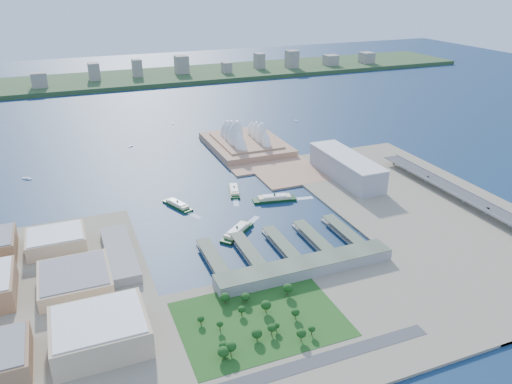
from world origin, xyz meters
name	(u,v)px	position (x,y,z in m)	size (l,w,h in m)	color
ground	(247,223)	(0.00, 0.00, 0.00)	(3000.00, 3000.00, 0.00)	#0D2341
west_land	(40,315)	(-250.00, -105.00, 1.50)	(220.00, 390.00, 3.00)	gray
south_land	(328,318)	(0.00, -210.00, 1.50)	(720.00, 180.00, 3.00)	gray
east_land	(423,207)	(240.00, -50.00, 1.50)	(240.00, 500.00, 3.00)	gray
peninsula	(251,150)	(107.50, 260.00, 1.50)	(135.00, 220.00, 3.00)	#A47759
far_shore	(129,79)	(0.00, 980.00, 6.00)	(2200.00, 260.00, 12.00)	#2D4926
opera_house	(246,131)	(105.00, 280.00, 32.00)	(134.00, 180.00, 58.00)	white
toaster_building	(346,167)	(195.00, 80.00, 20.50)	(45.00, 155.00, 35.00)	#95959A
expressway	(464,198)	(300.00, -60.00, 8.93)	(26.00, 340.00, 11.85)	gray
west_buildings	(37,282)	(-250.00, -70.00, 16.50)	(200.00, 280.00, 27.00)	#926A49
ferry_wharves	(281,245)	(14.00, -75.00, 4.65)	(184.00, 90.00, 9.30)	#475440
terminal_building	(306,267)	(15.00, -135.00, 9.00)	(200.00, 28.00, 12.00)	gray
park	(260,312)	(-60.00, -190.00, 11.00)	(150.00, 110.00, 16.00)	#194714
far_skyline	(128,69)	(0.00, 960.00, 39.50)	(1900.00, 140.00, 55.00)	gray
ferry_a	(177,204)	(-72.11, 80.86, 5.02)	(13.51, 53.08, 10.04)	black
ferry_b	(234,189)	(17.22, 98.98, 4.97)	(13.37, 52.54, 9.93)	black
ferry_c	(237,230)	(-22.37, -23.25, 5.61)	(15.11, 59.38, 11.23)	black
ferry_d	(274,197)	(59.90, 48.68, 5.81)	(15.65, 61.49, 11.63)	black
boat_a	(27,178)	(-266.79, 267.08, 1.50)	(3.89, 15.58, 3.00)	white
boat_b	(131,146)	(-90.97, 365.97, 1.21)	(3.14, 8.96, 2.42)	white
boat_c	(296,121)	(268.29, 406.20, 1.31)	(3.39, 11.63, 2.62)	white
boat_e	(173,123)	(15.75, 485.56, 1.17)	(3.03, 9.53, 2.34)	white
car_b	(488,208)	(296.00, -106.11, 15.54)	(1.46, 4.18, 1.38)	slate
car_c	(428,176)	(296.00, 11.90, 15.57)	(2.02, 4.96, 1.44)	slate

